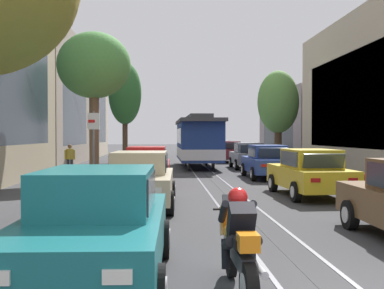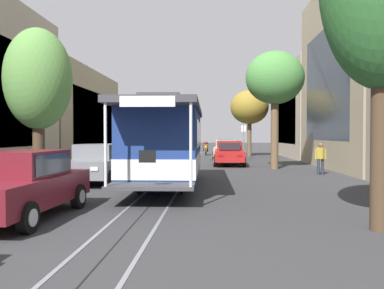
{
  "view_description": "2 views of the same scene",
  "coord_description": "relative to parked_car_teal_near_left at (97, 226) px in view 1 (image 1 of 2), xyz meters",
  "views": [
    {
      "loc": [
        -2.06,
        -4.92,
        2.06
      ],
      "look_at": [
        -0.7,
        18.98,
        1.57
      ],
      "focal_mm": 44.02,
      "sensor_mm": 36.0,
      "label": 1
    },
    {
      "loc": [
        -1.71,
        39.3,
        1.95
      ],
      "look_at": [
        -0.44,
        14.39,
        1.35
      ],
      "focal_mm": 36.53,
      "sensor_mm": 36.0,
      "label": 2
    }
  ],
  "objects": [
    {
      "name": "street_tree_kerb_right_second",
      "position": [
        8.05,
        22.78,
        3.28
      ],
      "size": [
        2.6,
        2.44,
        6.11
      ],
      "color": "#4C3826",
      "rests_on": "ground"
    },
    {
      "name": "parked_car_beige_second_left",
      "position": [
        0.23,
        6.76,
        0.0
      ],
      "size": [
        2.09,
        4.4,
        1.58
      ],
      "color": "#C1B28E",
      "rests_on": "ground"
    },
    {
      "name": "street_sign_post",
      "position": [
        -1.15,
        7.36,
        0.91
      ],
      "size": [
        0.36,
        0.1,
        2.76
      ],
      "color": "slate",
      "rests_on": "ground"
    },
    {
      "name": "trolley_track_rails",
      "position": [
        3.01,
        20.54,
        -0.79
      ],
      "size": [
        1.14,
        56.33,
        0.01
      ],
      "color": "gray",
      "rests_on": "ground"
    },
    {
      "name": "street_tree_kerb_left_mid",
      "position": [
        -2.13,
        29.59,
        4.37
      ],
      "size": [
        2.5,
        2.42,
        7.61
      ],
      "color": "#4C3826",
      "rests_on": "ground"
    },
    {
      "name": "parked_car_yellow_second_right",
      "position": [
        5.76,
        8.87,
        0.0
      ],
      "size": [
        2.1,
        4.4,
        1.58
      ],
      "color": "gold",
      "rests_on": "ground"
    },
    {
      "name": "parked_car_white_sixth_right",
      "position": [
        5.75,
        34.58,
        0.0
      ],
      "size": [
        2.1,
        4.41,
        1.58
      ],
      "color": "silver",
      "rests_on": "ground"
    },
    {
      "name": "parked_car_blue_mid_right",
      "position": [
        5.74,
        15.4,
        0.0
      ],
      "size": [
        2.03,
        4.37,
        1.58
      ],
      "color": "#233D93",
      "rests_on": "ground"
    },
    {
      "name": "parked_car_teal_near_left",
      "position": [
        0.0,
        0.0,
        0.0
      ],
      "size": [
        2.07,
        4.39,
        1.58
      ],
      "color": "#196B70",
      "rests_on": "ground"
    },
    {
      "name": "fire_hydrant",
      "position": [
        7.23,
        8.02,
        -0.38
      ],
      "size": [
        0.4,
        0.22,
        0.84
      ],
      "color": "red",
      "rests_on": "ground"
    },
    {
      "name": "motorcycle_with_rider",
      "position": [
        1.9,
        -0.57,
        -0.15
      ],
      "size": [
        0.56,
        1.99,
        1.37
      ],
      "color": "black",
      "rests_on": "ground"
    },
    {
      "name": "parked_car_grey_fourth_right",
      "position": [
        5.99,
        21.88,
        0.0
      ],
      "size": [
        2.04,
        4.38,
        1.58
      ],
      "color": "slate",
      "rests_on": "ground"
    },
    {
      "name": "cable_car_trolley",
      "position": [
        3.01,
        22.89,
        0.86
      ],
      "size": [
        2.65,
        9.15,
        3.28
      ],
      "color": "navy",
      "rests_on": "ground"
    },
    {
      "name": "parked_car_red_mid_left",
      "position": [
        0.19,
        12.47,
        0.0
      ],
      "size": [
        2.04,
        4.38,
        1.58
      ],
      "color": "red",
      "rests_on": "ground"
    },
    {
      "name": "street_tree_kerb_left_second",
      "position": [
        -2.3,
        15.11,
        4.34
      ],
      "size": [
        3.33,
        2.73,
        6.74
      ],
      "color": "brown",
      "rests_on": "ground"
    },
    {
      "name": "building_facade_left",
      "position": [
        -7.97,
        21.78,
        3.91
      ],
      "size": [
        5.91,
        48.03,
        10.91
      ],
      "color": "#BCAD93",
      "rests_on": "ground"
    },
    {
      "name": "parked_car_maroon_fifth_right",
      "position": [
        5.75,
        28.79,
        0.0
      ],
      "size": [
        2.1,
        4.4,
        1.58
      ],
      "color": "maroon",
      "rests_on": "ground"
    },
    {
      "name": "building_facade_right",
      "position": [
        13.78,
        20.79,
        3.03
      ],
      "size": [
        5.56,
        48.03,
        8.94
      ],
      "color": "tan",
      "rests_on": "ground"
    },
    {
      "name": "pedestrian_on_left_pavement",
      "position": [
        -4.04,
        18.27,
        0.08
      ],
      "size": [
        0.55,
        0.41,
        1.57
      ],
      "color": "#282D38",
      "rests_on": "ground"
    },
    {
      "name": "ground_plane",
      "position": [
        3.01,
        17.71,
        -0.8
      ],
      "size": [
        160.0,
        160.0,
        0.0
      ],
      "primitive_type": "plane",
      "color": "#38383A"
    }
  ]
}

